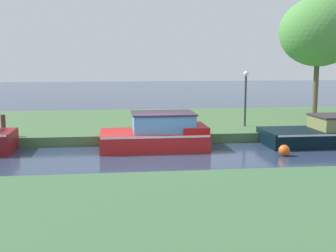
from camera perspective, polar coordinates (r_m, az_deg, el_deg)
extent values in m
plane|color=#28374F|center=(16.24, -1.61, -3.80)|extent=(120.00, 120.00, 0.00)
cube|color=#456A3E|center=(23.08, -3.30, 0.36)|extent=(72.00, 10.00, 0.40)
cube|color=red|center=(17.34, -1.94, -1.84)|extent=(4.19, 2.35, 0.70)
cube|color=silver|center=(17.29, -1.95, -0.84)|extent=(4.10, 2.38, 0.07)
cube|color=#5592CA|center=(17.27, -0.65, 0.45)|extent=(2.37, 1.78, 0.69)
cube|color=#332535|center=(17.22, -0.66, 1.68)|extent=(2.47, 1.88, 0.06)
cube|color=#AA1618|center=(17.48, 3.23, -0.21)|extent=(1.02, 1.97, 0.24)
cylinder|color=brown|center=(26.16, 18.80, 5.31)|extent=(0.29, 0.29, 3.62)
ellipsoid|color=#519543|center=(26.13, 19.16, 11.57)|extent=(4.41, 4.08, 3.83)
cylinder|color=#333338|center=(20.84, 10.09, 3.19)|extent=(0.10, 0.10, 2.36)
sphere|color=white|center=(20.76, 10.19, 6.76)|extent=(0.24, 0.24, 0.24)
cylinder|color=#453D2D|center=(18.71, 0.52, 0.40)|extent=(0.16, 0.16, 0.85)
cylinder|color=#4D2E31|center=(19.09, -20.77, 0.07)|extent=(0.19, 0.19, 0.89)
sphere|color=#E55919|center=(16.58, 14.98, -3.10)|extent=(0.42, 0.42, 0.42)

